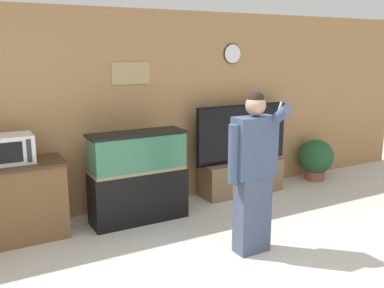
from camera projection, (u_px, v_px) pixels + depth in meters
The scene contains 7 objects.
wall_back_paneled at pixel (137, 111), 5.64m from camera, with size 10.00×0.08×2.60m.
counter_island at pixel (7, 203), 4.69m from camera, with size 1.26×0.57×0.88m.
microwave at pixel (9, 149), 4.62m from camera, with size 0.49×0.37×0.31m.
aquarium_on_stand at pixel (138, 177), 5.25m from camera, with size 1.19×0.41×1.12m.
tv_on_stand at pixel (242, 168), 6.29m from camera, with size 1.52×0.40×1.32m.
person_standing at pixel (253, 171), 4.35m from camera, with size 0.53×0.40×1.70m.
potted_plant at pixel (316, 158), 6.96m from camera, with size 0.56×0.56×0.66m.
Camera 1 is at (-2.05, -2.52, 2.10)m, focal length 40.00 mm.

